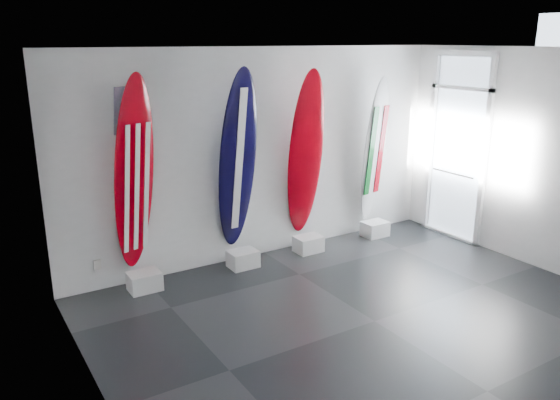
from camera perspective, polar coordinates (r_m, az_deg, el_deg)
floor at (r=6.55m, az=9.72°, el=-12.20°), size 6.00×6.00×0.00m
ceiling at (r=5.77m, az=11.17°, el=15.04°), size 6.00×6.00×0.00m
wall_back at (r=7.96m, az=-1.74°, el=4.69°), size 6.00×0.00×6.00m
wall_left at (r=4.62m, az=-18.58°, el=-4.78°), size 0.00×5.00×5.00m
wall_right at (r=8.26m, az=26.09°, el=3.47°), size 0.00×5.00×5.00m
display_block_usa at (r=7.34m, az=-13.77°, el=-8.13°), size 0.40×0.30×0.24m
surfboard_usa at (r=7.00m, az=-14.78°, el=2.45°), size 0.68×0.60×2.51m
display_block_navy at (r=7.84m, az=-3.82°, el=-6.06°), size 0.40×0.30×0.24m
surfboard_navy at (r=7.52m, az=-4.38°, el=3.99°), size 0.61×0.53×2.54m
display_block_swiss at (r=8.39m, az=2.94°, el=-4.54°), size 0.40×0.30×0.24m
surfboard_swiss at (r=8.09m, az=2.67°, el=4.70°), size 0.60×0.49×2.49m
display_block_italy at (r=9.16m, az=9.74°, el=-2.94°), size 0.40×0.30×0.24m
surfboard_italy at (r=8.90m, az=9.71°, el=5.05°), size 0.58×0.41×2.33m
wall_outlet at (r=7.41m, az=-18.29°, el=-6.36°), size 0.09×0.02×0.13m
glass_door at (r=9.15m, az=17.78°, el=4.96°), size 0.12×1.16×2.85m
balcony at (r=10.38m, az=22.15°, el=0.55°), size 2.80×2.20×1.20m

